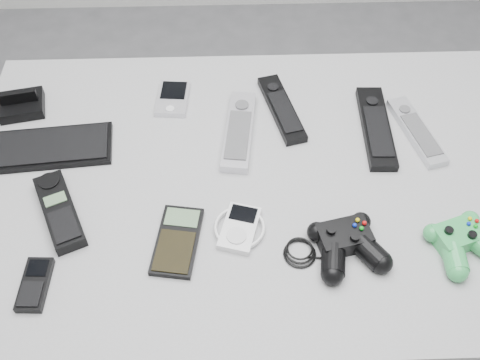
{
  "coord_description": "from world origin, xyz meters",
  "views": [
    {
      "loc": [
        -0.09,
        -0.74,
        1.67
      ],
      "look_at": [
        -0.07,
        -0.05,
        0.81
      ],
      "focal_mm": 42.0,
      "sensor_mm": 36.0,
      "label": 1
    }
  ],
  "objects_px": {
    "mp3_player": "(240,228)",
    "controller_black": "(347,242)",
    "desk": "(259,198)",
    "pda": "(173,98)",
    "cordless_handset": "(59,211)",
    "remote_silver_a": "(239,130)",
    "controller_green": "(463,240)",
    "pda_keyboard": "(47,148)",
    "remote_silver_b": "(417,131)",
    "remote_black_a": "(282,108)",
    "remote_black_b": "(376,127)",
    "mobile_phone": "(35,284)",
    "calculator": "(177,241)"
  },
  "relations": [
    {
      "from": "mp3_player",
      "to": "controller_black",
      "type": "relative_size",
      "value": 0.45
    },
    {
      "from": "desk",
      "to": "pda",
      "type": "relative_size",
      "value": 11.23
    },
    {
      "from": "desk",
      "to": "cordless_handset",
      "type": "relative_size",
      "value": 6.6
    },
    {
      "from": "remote_silver_a",
      "to": "controller_green",
      "type": "distance_m",
      "value": 0.49
    },
    {
      "from": "pda",
      "to": "controller_black",
      "type": "relative_size",
      "value": 0.47
    },
    {
      "from": "pda",
      "to": "pda_keyboard",
      "type": "bearing_deg",
      "value": -146.32
    },
    {
      "from": "pda_keyboard",
      "to": "remote_silver_b",
      "type": "height_order",
      "value": "remote_silver_b"
    },
    {
      "from": "mp3_player",
      "to": "pda_keyboard",
      "type": "bearing_deg",
      "value": 167.51
    },
    {
      "from": "remote_silver_a",
      "to": "mp3_player",
      "type": "xyz_separation_m",
      "value": [
        -0.01,
        -0.25,
        -0.0
      ]
    },
    {
      "from": "desk",
      "to": "mp3_player",
      "type": "distance_m",
      "value": 0.16
    },
    {
      "from": "remote_silver_a",
      "to": "remote_black_a",
      "type": "xyz_separation_m",
      "value": [
        0.1,
        0.07,
        -0.0
      ]
    },
    {
      "from": "desk",
      "to": "pda_keyboard",
      "type": "height_order",
      "value": "pda_keyboard"
    },
    {
      "from": "pda",
      "to": "remote_silver_a",
      "type": "distance_m",
      "value": 0.18
    },
    {
      "from": "mp3_player",
      "to": "remote_black_a",
      "type": "bearing_deg",
      "value": 87.8
    },
    {
      "from": "mp3_player",
      "to": "remote_black_b",
      "type": "bearing_deg",
      "value": 55.58
    },
    {
      "from": "mobile_phone",
      "to": "calculator",
      "type": "distance_m",
      "value": 0.26
    },
    {
      "from": "pda",
      "to": "remote_black_b",
      "type": "height_order",
      "value": "remote_black_b"
    },
    {
      "from": "desk",
      "to": "remote_black_b",
      "type": "height_order",
      "value": "remote_black_b"
    },
    {
      "from": "remote_silver_a",
      "to": "calculator",
      "type": "distance_m",
      "value": 0.3
    },
    {
      "from": "calculator",
      "to": "remote_silver_b",
      "type": "bearing_deg",
      "value": 36.45
    },
    {
      "from": "controller_black",
      "to": "controller_green",
      "type": "bearing_deg",
      "value": -13.29
    },
    {
      "from": "pda_keyboard",
      "to": "controller_black",
      "type": "relative_size",
      "value": 1.19
    },
    {
      "from": "pda_keyboard",
      "to": "remote_silver_a",
      "type": "distance_m",
      "value": 0.4
    },
    {
      "from": "desk",
      "to": "remote_black_b",
      "type": "xyz_separation_m",
      "value": [
        0.26,
        0.12,
        0.08
      ]
    },
    {
      "from": "remote_silver_b",
      "to": "controller_green",
      "type": "relative_size",
      "value": 1.51
    },
    {
      "from": "pda",
      "to": "remote_black_a",
      "type": "relative_size",
      "value": 0.51
    },
    {
      "from": "calculator",
      "to": "controller_black",
      "type": "xyz_separation_m",
      "value": [
        0.3,
        -0.02,
        0.01
      ]
    },
    {
      "from": "remote_black_a",
      "to": "remote_silver_a",
      "type": "bearing_deg",
      "value": -159.8
    },
    {
      "from": "mobile_phone",
      "to": "remote_black_b",
      "type": "bearing_deg",
      "value": 30.99
    },
    {
      "from": "remote_black_b",
      "to": "mobile_phone",
      "type": "xyz_separation_m",
      "value": [
        -0.66,
        -0.35,
        -0.0
      ]
    },
    {
      "from": "mobile_phone",
      "to": "pda",
      "type": "bearing_deg",
      "value": 67.31
    },
    {
      "from": "remote_black_a",
      "to": "cordless_handset",
      "type": "relative_size",
      "value": 1.15
    },
    {
      "from": "remote_black_a",
      "to": "mp3_player",
      "type": "height_order",
      "value": "remote_black_a"
    },
    {
      "from": "desk",
      "to": "calculator",
      "type": "bearing_deg",
      "value": -136.49
    },
    {
      "from": "remote_silver_a",
      "to": "cordless_handset",
      "type": "bearing_deg",
      "value": -142.54
    },
    {
      "from": "remote_black_b",
      "to": "mp3_player",
      "type": "bearing_deg",
      "value": -138.39
    },
    {
      "from": "remote_silver_b",
      "to": "controller_green",
      "type": "bearing_deg",
      "value": -100.86
    },
    {
      "from": "remote_silver_a",
      "to": "remote_black_a",
      "type": "height_order",
      "value": "remote_silver_a"
    },
    {
      "from": "pda",
      "to": "mobile_phone",
      "type": "height_order",
      "value": "same"
    },
    {
      "from": "desk",
      "to": "controller_black",
      "type": "xyz_separation_m",
      "value": [
        0.15,
        -0.17,
        0.09
      ]
    },
    {
      "from": "pda_keyboard",
      "to": "desk",
      "type": "bearing_deg",
      "value": -16.29
    },
    {
      "from": "pda",
      "to": "remote_silver_b",
      "type": "relative_size",
      "value": 0.53
    },
    {
      "from": "desk",
      "to": "pda_keyboard",
      "type": "xyz_separation_m",
      "value": [
        -0.44,
        0.09,
        0.08
      ]
    },
    {
      "from": "desk",
      "to": "remote_black_a",
      "type": "distance_m",
      "value": 0.21
    },
    {
      "from": "remote_black_b",
      "to": "calculator",
      "type": "relative_size",
      "value": 1.59
    },
    {
      "from": "calculator",
      "to": "pda_keyboard",
      "type": "bearing_deg",
      "value": 148.68
    },
    {
      "from": "desk",
      "to": "remote_black_b",
      "type": "bearing_deg",
      "value": 25.43
    },
    {
      "from": "remote_silver_a",
      "to": "mobile_phone",
      "type": "bearing_deg",
      "value": -128.63
    },
    {
      "from": "remote_black_a",
      "to": "remote_silver_b",
      "type": "relative_size",
      "value": 1.05
    },
    {
      "from": "remote_black_b",
      "to": "mp3_player",
      "type": "height_order",
      "value": "remote_black_b"
    }
  ]
}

